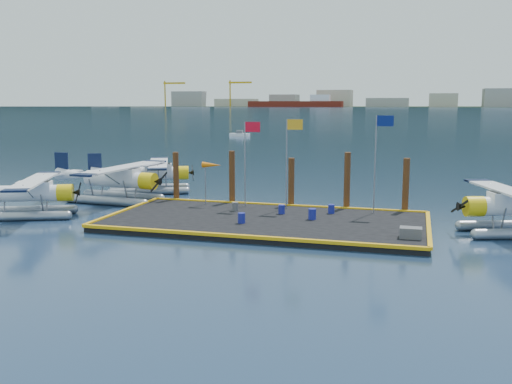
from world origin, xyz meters
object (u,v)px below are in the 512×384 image
drum_3 (242,218)px  piling_3 (347,183)px  piling_0 (176,178)px  piling_4 (406,187)px  seaplane_b (119,182)px  seaplane_a (29,196)px  crate (411,233)px  drum_5 (282,209)px  piling_2 (291,184)px  drum_0 (235,207)px  flagpole_red (248,151)px  flagpole_yellow (290,150)px  seaplane_c (154,175)px  flagpole_blue (379,149)px  windsock (211,166)px  drum_4 (331,209)px  piling_1 (232,179)px

drum_3 → piling_3: bearing=51.7°
piling_0 → piling_4: 17.00m
seaplane_b → drum_3: seaplane_b is taller
seaplane_a → piling_4: 25.66m
seaplane_b → piling_3: (17.57, 0.63, 0.51)m
piling_0 → seaplane_b: bearing=-172.1°
crate → piling_3: bearing=118.6°
drum_5 → piling_2: bearing=92.0°
drum_0 → flagpole_red: 4.14m
seaplane_b → piling_0: piling_0 is taller
flagpole_yellow → piling_3: flagpole_yellow is taller
seaplane_c → drum_3: seaplane_c is taller
drum_0 → flagpole_yellow: (3.36, 1.83, 3.81)m
seaplane_b → drum_0: size_ratio=17.56×
seaplane_b → flagpole_blue: 20.02m
seaplane_b → drum_5: (13.69, -2.87, -0.94)m
flagpole_blue → windsock: flagpole_blue is taller
crate → flagpole_red: bearing=149.4°
seaplane_c → drum_5: (13.24, -8.16, -0.81)m
crate → piling_2: 11.92m
windsock → piling_2: piling_2 is taller
drum_3 → drum_4: bearing=43.3°
drum_0 → flagpole_red: flagpole_red is taller
drum_3 → piling_3: 9.10m
flagpole_red → windsock: 2.97m
piling_4 → flagpole_red: bearing=-171.6°
seaplane_b → piling_2: (13.57, 0.63, 0.26)m
seaplane_b → drum_5: seaplane_b is taller
crate → piling_0: size_ratio=0.30×
piling_0 → seaplane_c: bearing=131.5°
drum_0 → piling_3: size_ratio=0.14×
drum_0 → drum_4: bearing=8.4°
seaplane_b → flagpole_red: size_ratio=1.77×
drum_5 → piling_4: (7.88, 3.51, 1.30)m
flagpole_red → drum_3: bearing=-77.4°
piling_2 → piling_1: bearing=180.0°
flagpole_red → piling_2: (2.79, 1.60, -2.50)m
piling_2 → piling_4: piling_4 is taller
crate → piling_4: (-0.50, 8.27, 1.30)m
piling_0 → piling_3: piling_3 is taller
seaplane_a → flagpole_blue: bearing=81.4°
piling_4 → seaplane_b: bearing=-178.3°
seaplane_a → piling_3: (20.56, 7.41, 0.66)m
drum_0 → piling_0: (-5.84, 3.43, 1.30)m
piling_3 → piling_0: bearing=180.0°
flagpole_yellow → drum_5: bearing=-92.4°
seaplane_c → windsock: bearing=26.4°
flagpole_blue → piling_1: (-10.70, 1.60, -2.59)m
flagpole_blue → piling_0: bearing=174.0°
piling_0 → piling_2: size_ratio=1.05×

